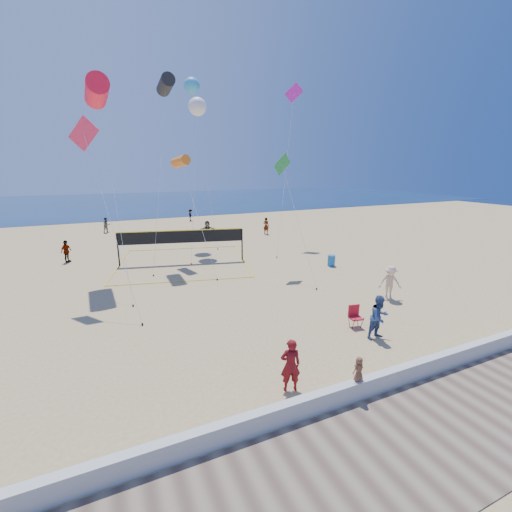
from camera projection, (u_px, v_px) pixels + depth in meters
name	position (u px, v px, depth m)	size (l,w,h in m)	color
ground	(301.00, 351.00, 12.88)	(120.00, 120.00, 0.00)	tan
ocean	(135.00, 202.00, 67.49)	(140.00, 50.00, 0.03)	#10274C
seawall	(354.00, 390.00, 10.16)	(32.00, 0.30, 0.60)	silver
boardwalk	(407.00, 447.00, 8.47)	(32.00, 3.60, 0.03)	#776651
woman	(290.00, 365.00, 10.45)	(0.63, 0.41, 1.73)	maroon
toddler	(359.00, 369.00, 10.05)	(0.37, 0.24, 0.76)	brown
bystander_a	(379.00, 317.00, 13.67)	(0.88, 0.69, 1.82)	navy
bystander_b	(390.00, 282.00, 17.83)	(1.16, 0.67, 1.80)	beige
far_person_0	(66.00, 251.00, 24.69)	(0.95, 0.40, 1.62)	gray
far_person_1	(207.00, 230.00, 32.43)	(1.65, 0.53, 1.78)	gray
far_person_2	(266.00, 226.00, 35.09)	(0.62, 0.41, 1.71)	gray
far_person_3	(107.00, 225.00, 35.80)	(0.77, 0.60, 1.58)	gray
far_person_4	(191.00, 215.00, 43.69)	(0.94, 0.54, 1.45)	gray
camp_chair	(355.00, 315.00, 14.79)	(0.59, 0.70, 1.06)	red
trash_barrel	(331.00, 261.00, 23.87)	(0.51, 0.51, 0.77)	#1A62AE
volleyball_net	(182.00, 240.00, 24.42)	(10.70, 10.59, 2.38)	black
kite_0	(97.00, 91.00, 19.51)	(1.39, 7.75, 11.71)	#FF1532
kite_1	(166.00, 85.00, 22.76)	(2.70, 4.76, 12.62)	black
kite_2	(181.00, 162.00, 23.71)	(1.26, 6.45, 7.55)	orange
kite_3	(86.00, 143.00, 16.60)	(2.27, 5.52, 9.15)	#F92F53
kite_4	(284.00, 171.00, 21.31)	(1.40, 4.62, 7.61)	green
kite_5	(293.00, 103.00, 29.15)	(5.18, 5.75, 13.72)	#D71BBF
kite_6	(197.00, 107.00, 26.80)	(3.23, 5.97, 12.00)	white
kite_7	(192.00, 86.00, 28.85)	(1.45, 5.08, 14.02)	#34A3D4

